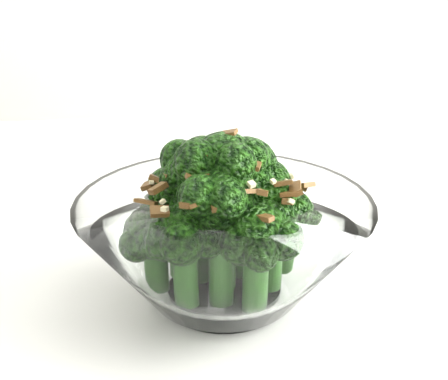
{
  "coord_description": "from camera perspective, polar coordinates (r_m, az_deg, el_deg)",
  "views": [
    {
      "loc": [
        0.29,
        -0.58,
        1.04
      ],
      "look_at": [
        0.25,
        -0.11,
        0.85
      ],
      "focal_mm": 55.0,
      "sensor_mm": 36.0,
      "label": 1
    }
  ],
  "objects": [
    {
      "name": "table",
      "position": [
        0.69,
        -9.88,
        -9.16
      ],
      "size": [
        1.33,
        1.02,
        0.75
      ],
      "color": "white",
      "rests_on": "ground"
    },
    {
      "name": "broccoli_dish",
      "position": [
        0.53,
        -0.03,
        -4.05
      ],
      "size": [
        0.23,
        0.23,
        0.14
      ],
      "color": "white",
      "rests_on": "table"
    }
  ]
}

